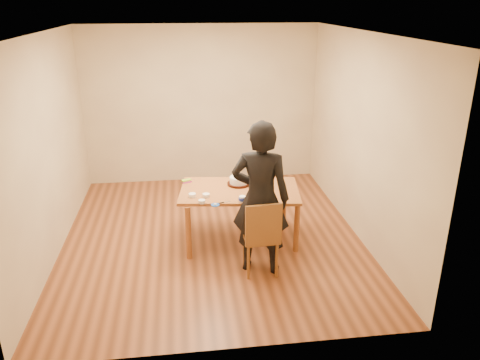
{
  "coord_description": "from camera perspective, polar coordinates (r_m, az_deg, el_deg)",
  "views": [
    {
      "loc": [
        -0.36,
        -5.75,
        3.07
      ],
      "look_at": [
        0.36,
        -0.21,
        0.9
      ],
      "focal_mm": 35.0,
      "sensor_mm": 36.0,
      "label": 1
    }
  ],
  "objects": [
    {
      "name": "cake_plate",
      "position": [
        6.25,
        -0.16,
        -0.46
      ],
      "size": [
        0.31,
        0.31,
        0.02
      ],
      "primitive_type": "cylinder",
      "color": "#B82B0C",
      "rests_on": "dining_table"
    },
    {
      "name": "candy_box_pink",
      "position": [
        6.37,
        -6.5,
        -0.2
      ],
      "size": [
        0.14,
        0.1,
        0.02
      ],
      "primitive_type": "cube",
      "rotation": [
        0.0,
        0.0,
        0.35
      ],
      "color": "#E2358D",
      "rests_on": "dining_table"
    },
    {
      "name": "ramekin_green",
      "position": [
        5.71,
        -4.68,
        -2.63
      ],
      "size": [
        0.08,
        0.08,
        0.04
      ],
      "primitive_type": "cylinder",
      "color": "white",
      "rests_on": "dining_table"
    },
    {
      "name": "ramekin_multi",
      "position": [
        5.89,
        -5.84,
        -1.86
      ],
      "size": [
        0.09,
        0.09,
        0.04
      ],
      "primitive_type": "cylinder",
      "color": "white",
      "rests_on": "dining_table"
    },
    {
      "name": "frosting_dome",
      "position": [
        6.22,
        -0.16,
        0.41
      ],
      "size": [
        0.24,
        0.24,
        0.03
      ],
      "primitive_type": "ellipsoid",
      "color": "white",
      "rests_on": "cake"
    },
    {
      "name": "ramekin_yellow",
      "position": [
        5.88,
        -4.16,
        -1.88
      ],
      "size": [
        0.09,
        0.09,
        0.04
      ],
      "primitive_type": "cylinder",
      "color": "white",
      "rests_on": "dining_table"
    },
    {
      "name": "person",
      "position": [
        5.39,
        2.51,
        -2.27
      ],
      "size": [
        0.78,
        0.62,
        1.85
      ],
      "primitive_type": "imported",
      "rotation": [
        0.0,
        0.0,
        2.84
      ],
      "color": "black",
      "rests_on": "floor"
    },
    {
      "name": "candy_box_green",
      "position": [
        6.37,
        -6.55,
        -0.03
      ],
      "size": [
        0.14,
        0.11,
        0.02
      ],
      "primitive_type": "cube",
      "rotation": [
        0.0,
        0.0,
        0.42
      ],
      "color": "green",
      "rests_on": "candy_box_pink"
    },
    {
      "name": "cake",
      "position": [
        6.23,
        -0.16,
        -0.03
      ],
      "size": [
        0.24,
        0.24,
        0.08
      ],
      "primitive_type": "cylinder",
      "color": "white",
      "rests_on": "cake_plate"
    },
    {
      "name": "room_shell",
      "position": [
        6.34,
        -3.87,
        5.44
      ],
      "size": [
        4.0,
        4.5,
        2.7
      ],
      "color": "#5E2F17",
      "rests_on": "ground"
    },
    {
      "name": "dining_chair",
      "position": [
        5.55,
        2.51,
        -6.96
      ],
      "size": [
        0.42,
        0.42,
        0.04
      ],
      "primitive_type": "cube",
      "rotation": [
        0.0,
        0.0,
        0.07
      ],
      "color": "brown",
      "rests_on": "floor"
    },
    {
      "name": "frosting_dollop",
      "position": [
        5.64,
        -3.04,
        -2.92
      ],
      "size": [
        0.04,
        0.04,
        0.02
      ],
      "primitive_type": "ellipsoid",
      "color": "white",
      "rests_on": "frosting_lid"
    },
    {
      "name": "spatula",
      "position": [
        5.69,
        -2.61,
        -2.84
      ],
      "size": [
        0.14,
        0.06,
        0.01
      ],
      "primitive_type": "cube",
      "rotation": [
        0.0,
        0.0,
        0.31
      ],
      "color": "black",
      "rests_on": "dining_table"
    },
    {
      "name": "dining_table",
      "position": [
        6.11,
        -0.06,
        -1.32
      ],
      "size": [
        1.63,
        1.1,
        0.04
      ],
      "primitive_type": "cube",
      "rotation": [
        0.0,
        0.0,
        -0.13
      ],
      "color": "brown",
      "rests_on": "floor"
    },
    {
      "name": "frosting_tub",
      "position": [
        5.72,
        0.29,
        -2.32
      ],
      "size": [
        0.08,
        0.08,
        0.07
      ],
      "primitive_type": "cylinder",
      "color": "white",
      "rests_on": "dining_table"
    },
    {
      "name": "frosting_lid",
      "position": [
        5.64,
        -3.04,
        -3.05
      ],
      "size": [
        0.1,
        0.1,
        0.01
      ],
      "primitive_type": "cylinder",
      "color": "#1947A8",
      "rests_on": "dining_table"
    }
  ]
}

